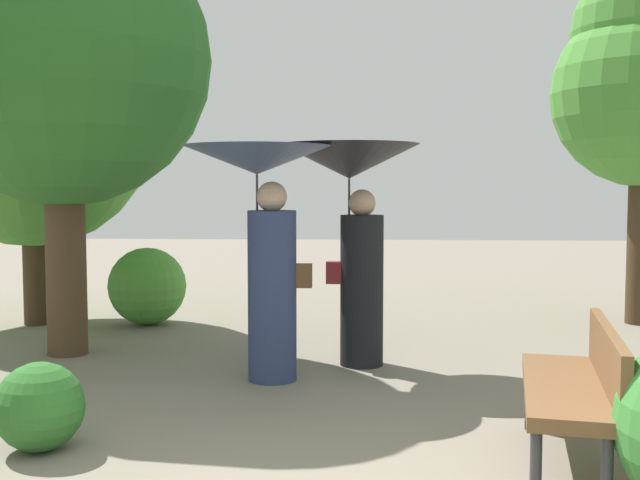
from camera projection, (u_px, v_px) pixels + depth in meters
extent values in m
cylinder|color=navy|center=(272.00, 296.00, 6.47)|extent=(0.41, 0.41, 1.43)
sphere|color=tan|center=(272.00, 197.00, 6.41)|extent=(0.26, 0.26, 0.26)
cylinder|color=#333338|center=(257.00, 222.00, 6.43)|extent=(0.02, 0.02, 0.80)
cone|color=#38476B|center=(257.00, 160.00, 6.39)|extent=(1.24, 1.24, 0.24)
cube|color=brown|center=(304.00, 276.00, 6.46)|extent=(0.14, 0.10, 0.20)
cylinder|color=black|center=(362.00, 290.00, 7.02)|extent=(0.39, 0.39, 1.37)
sphere|color=tan|center=(362.00, 203.00, 6.96)|extent=(0.25, 0.25, 0.25)
cylinder|color=#333338|center=(349.00, 223.00, 6.97)|extent=(0.02, 0.02, 0.80)
cone|color=black|center=(349.00, 161.00, 6.93)|extent=(1.27, 1.27, 0.31)
cube|color=maroon|center=(334.00, 273.00, 7.01)|extent=(0.14, 0.10, 0.20)
cylinder|color=#38383D|center=(530.00, 397.00, 5.19)|extent=(0.06, 0.06, 0.44)
cylinder|color=#38383D|center=(583.00, 400.00, 5.11)|extent=(0.06, 0.06, 0.44)
cylinder|color=#38383D|center=(536.00, 468.00, 3.89)|extent=(0.06, 0.06, 0.44)
cylinder|color=#38383D|center=(607.00, 474.00, 3.81)|extent=(0.06, 0.06, 0.44)
cube|color=brown|center=(563.00, 389.00, 4.48)|extent=(0.72, 1.56, 0.08)
cube|color=brown|center=(608.00, 358.00, 4.41)|extent=(0.35, 1.48, 0.35)
cylinder|color=#4C3823|center=(64.00, 158.00, 7.38)|extent=(0.38, 0.38, 3.82)
sphere|color=#2D6B28|center=(61.00, 57.00, 7.31)|extent=(2.84, 2.84, 2.84)
cylinder|color=#42301E|center=(34.00, 195.00, 9.02)|extent=(0.31, 0.31, 3.05)
sphere|color=#4C9338|center=(33.00, 130.00, 8.97)|extent=(2.73, 2.73, 2.73)
sphere|color=#4C9338|center=(31.00, 77.00, 8.92)|extent=(2.18, 2.18, 2.18)
sphere|color=#2D6B28|center=(39.00, 407.00, 4.76)|extent=(0.55, 0.55, 0.55)
sphere|color=#4C9338|center=(147.00, 286.00, 9.07)|extent=(0.91, 0.91, 0.91)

